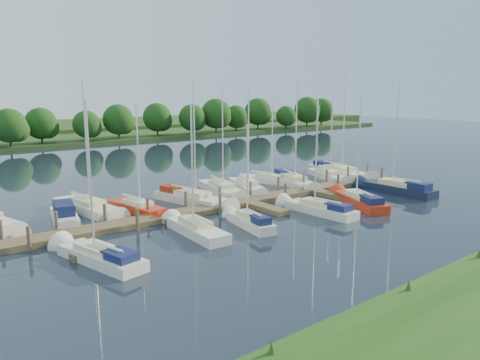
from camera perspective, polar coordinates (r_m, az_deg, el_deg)
ground at (r=35.02m, az=8.90°, el=-5.36°), size 260.00×260.00×0.00m
dock at (r=40.09m, az=1.21°, el=-2.87°), size 40.00×6.00×0.40m
mooring_pilings at (r=40.85m, az=0.20°, el=-2.03°), size 38.24×2.84×2.00m
far_shore at (r=101.21m, az=-24.15°, el=4.54°), size 180.00×30.00×0.60m
distant_hill at (r=125.48m, az=-27.07°, el=5.52°), size 220.00×40.00×1.40m
treeline at (r=88.74m, az=-21.95°, el=6.41°), size 146.60×9.72×8.21m
motorboat at (r=37.34m, az=-20.59°, el=-4.32°), size 2.79×6.04×1.86m
sailboat_n_2 at (r=39.89m, az=-17.97°, el=-3.36°), size 3.15×8.66×10.91m
sailboat_n_3 at (r=38.70m, az=-12.27°, el=-3.50°), size 2.47×7.11×9.08m
sailboat_n_4 at (r=41.17m, az=-5.88°, el=-2.37°), size 3.60×8.59×10.86m
sailboat_n_5 at (r=44.79m, az=-2.21°, el=-1.31°), size 3.55×8.44×10.71m
sailboat_n_6 at (r=46.02m, az=0.93°, el=-0.98°), size 4.28×7.80×10.19m
sailboat_n_7 at (r=50.01m, az=3.67°, el=-0.06°), size 3.68×7.14×9.13m
sailboat_n_8 at (r=49.19m, az=6.51°, el=-0.23°), size 4.30×8.53×10.87m
sailboat_n_9 at (r=53.13m, az=10.78°, el=0.42°), size 4.16×7.67×9.90m
sailboat_n_10 at (r=55.91m, az=12.05°, el=0.93°), size 4.17×10.37×12.89m
sailboat_s_0 at (r=28.39m, az=-16.86°, el=-8.93°), size 3.12×7.62×9.58m
sailboat_s_1 at (r=32.36m, az=-5.49°, el=-6.12°), size 2.12×7.15×9.23m
sailboat_s_2 at (r=33.86m, az=1.20°, el=-5.21°), size 2.29×5.94×7.78m
sailboat_s_3 at (r=38.12m, az=9.55°, el=-3.55°), size 2.06×7.37×9.43m
sailboat_s_4 at (r=41.52m, az=14.28°, el=-2.54°), size 4.40×7.56×9.95m
sailboat_s_5 at (r=47.40m, az=18.61°, el=-1.12°), size 2.14×8.31×10.78m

